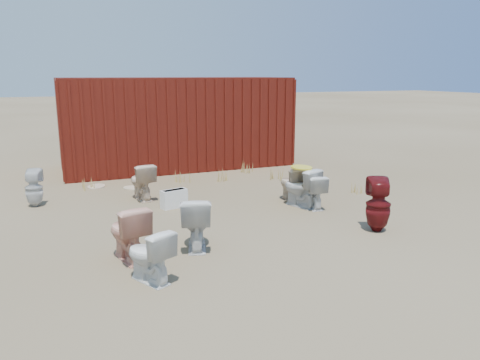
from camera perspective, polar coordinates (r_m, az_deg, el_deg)
name	(u,v)px	position (r m, az deg, el deg)	size (l,w,h in m)	color
ground	(253,217)	(8.38, 1.57, -4.51)	(100.00, 100.00, 0.00)	brown
shipping_container	(176,122)	(12.99, -7.82, 6.98)	(6.00, 2.40, 2.40)	#440D0B
toilet_front_a	(149,255)	(5.86, -11.04, -9.02)	(0.38, 0.67, 0.68)	white
toilet_front_pink	(128,232)	(6.58, -13.50, -6.23)	(0.44, 0.77, 0.78)	#E39C83
toilet_front_c	(196,222)	(6.85, -5.40, -5.15)	(0.44, 0.77, 0.78)	silver
toilet_front_maroon	(378,205)	(7.85, 16.50, -2.92)	(0.40, 0.40, 0.88)	#601012
toilet_front_e	(313,191)	(8.96, 8.93, -1.38)	(0.36, 0.63, 0.65)	silver
toilet_back_a	(34,188)	(9.77, -23.82, -0.91)	(0.33, 0.33, 0.72)	silver
toilet_back_beige_left	(142,181)	(9.65, -11.90, -0.17)	(0.42, 0.73, 0.75)	beige
toilet_back_beige_right	(292,184)	(9.39, 6.35, -0.48)	(0.39, 0.69, 0.70)	tan
toilet_back_yellowlid	(301,187)	(9.01, 7.43, -0.89)	(0.42, 0.74, 0.75)	silver
toilet_back_e	(313,188)	(9.20, 8.95, -1.01)	(0.29, 0.30, 0.65)	white
yellow_lid	(301,167)	(8.93, 7.50, 1.53)	(0.38, 0.48, 0.03)	gold
loose_tank	(174,199)	(9.00, -8.05, -2.27)	(0.50, 0.20, 0.35)	white
loose_lid_near	(96,186)	(11.05, -17.11, -0.76)	(0.38, 0.49, 0.02)	#C6B090
loose_lid_far	(133,188)	(10.69, -12.92, -0.95)	(0.36, 0.47, 0.02)	beige
weed_clump_a	(87,183)	(10.86, -18.15, -0.40)	(0.36, 0.36, 0.27)	#9F843F
weed_clump_b	(223,176)	(11.07, -2.06, 0.51)	(0.32, 0.32, 0.28)	#9F843F
weed_clump_c	(276,174)	(11.25, 4.45, 0.77)	(0.36, 0.36, 0.31)	#9F843F
weed_clump_d	(183,177)	(11.05, -7.02, 0.41)	(0.30, 0.30, 0.28)	#9F843F
weed_clump_e	(250,167)	(12.03, 1.23, 1.65)	(0.34, 0.34, 0.33)	#9F843F
weed_clump_f	(360,188)	(10.30, 14.37, -0.96)	(0.28, 0.28, 0.23)	#9F843F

